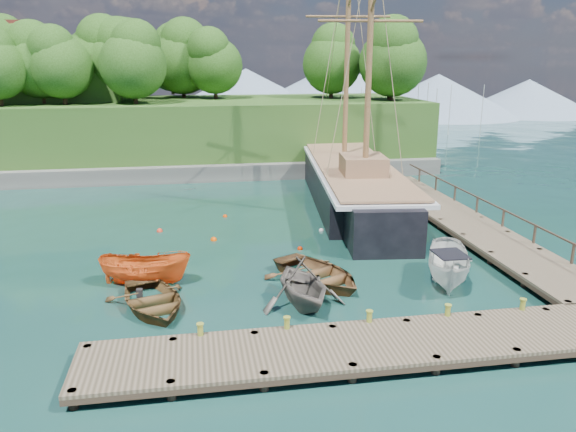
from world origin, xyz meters
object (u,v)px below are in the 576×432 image
(schooner, at_px, (353,187))
(rowboat_0, at_px, (153,308))
(rowboat_1, at_px, (302,305))
(cabin_boat_white, at_px, (448,284))
(motorboat_orange, at_px, (146,284))
(rowboat_2, at_px, (317,282))

(schooner, bearing_deg, rowboat_0, -123.51)
(rowboat_1, relative_size, cabin_boat_white, 0.85)
(rowboat_1, relative_size, motorboat_orange, 0.98)
(motorboat_orange, xyz_separation_m, cabin_boat_white, (13.30, -2.28, 0.00))
(rowboat_2, xyz_separation_m, schooner, (5.48, 13.41, 1.18))
(rowboat_1, relative_size, rowboat_2, 0.81)
(cabin_boat_white, bearing_deg, rowboat_1, -148.13)
(rowboat_1, bearing_deg, rowboat_2, 53.74)
(rowboat_2, bearing_deg, motorboat_orange, 144.42)
(rowboat_2, bearing_deg, rowboat_1, -144.41)
(rowboat_1, xyz_separation_m, cabin_boat_white, (6.83, 1.03, 0.00))
(rowboat_0, distance_m, rowboat_2, 7.32)
(rowboat_0, bearing_deg, cabin_boat_white, -15.30)
(rowboat_0, xyz_separation_m, cabin_boat_white, (12.85, 0.38, 0.00))
(rowboat_0, relative_size, motorboat_orange, 1.11)
(cabin_boat_white, bearing_deg, motorboat_orange, -166.41)
(rowboat_0, distance_m, rowboat_1, 6.05)
(rowboat_1, xyz_separation_m, rowboat_2, (1.13, 2.23, 0.00))
(motorboat_orange, height_order, cabin_boat_white, cabin_boat_white)
(rowboat_0, xyz_separation_m, motorboat_orange, (-0.45, 2.66, 0.00))
(rowboat_1, height_order, motorboat_orange, rowboat_1)
(rowboat_0, relative_size, cabin_boat_white, 0.96)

